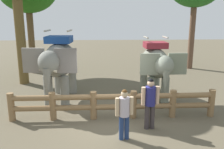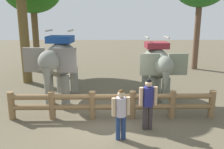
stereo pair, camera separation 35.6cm
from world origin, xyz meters
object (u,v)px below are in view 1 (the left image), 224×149
(elephant_near_left, at_px, (59,62))
(log_fence, at_px, (114,103))
(elephant_center, at_px, (156,65))
(tourist_woman_in_black, at_px, (124,111))
(tourist_man_in_blue, at_px, (150,100))

(elephant_near_left, bearing_deg, log_fence, -42.95)
(elephant_center, bearing_deg, tourist_woman_in_black, -115.48)
(log_fence, distance_m, elephant_center, 3.10)
(tourist_woman_in_black, bearing_deg, log_fence, 98.43)
(elephant_center, xyz_separation_m, tourist_man_in_blue, (-0.85, -3.04, -0.58))
(log_fence, height_order, tourist_man_in_blue, tourist_man_in_blue)
(log_fence, xyz_separation_m, elephant_near_left, (-2.30, 2.14, 1.16))
(elephant_near_left, xyz_separation_m, tourist_man_in_blue, (3.47, -3.05, -0.75))
(elephant_center, relative_size, tourist_man_in_blue, 1.88)
(elephant_near_left, bearing_deg, tourist_man_in_blue, -41.35)
(elephant_center, height_order, tourist_woman_in_black, elephant_center)
(log_fence, bearing_deg, elephant_near_left, 137.05)
(elephant_near_left, bearing_deg, tourist_woman_in_black, -55.84)
(elephant_center, distance_m, tourist_woman_in_black, 4.18)
(elephant_near_left, bearing_deg, elephant_center, -0.10)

